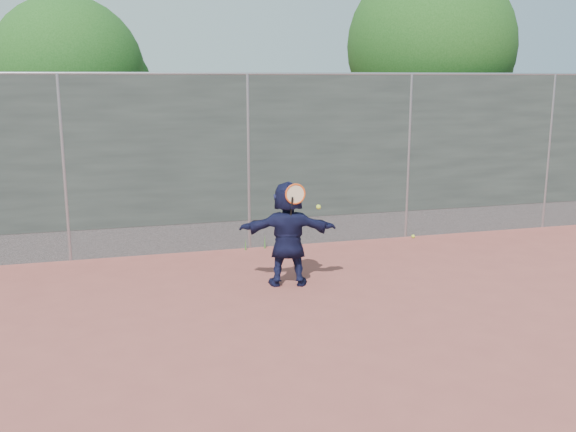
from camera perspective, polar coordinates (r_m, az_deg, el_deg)
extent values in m
plane|color=#9E4C42|center=(8.11, 1.79, -9.02)|extent=(80.00, 80.00, 0.00)
imported|color=#141638|center=(9.15, 0.00, -1.55)|extent=(1.47, 0.74, 1.52)
sphere|color=#C5DB30|center=(12.20, 11.07, -1.79)|extent=(0.07, 0.07, 0.07)
cube|color=#38423D|center=(11.02, -3.56, 6.00)|extent=(20.00, 0.04, 2.50)
cube|color=slate|center=(11.28, -3.46, -1.59)|extent=(20.00, 0.03, 0.50)
cylinder|color=gray|center=(10.96, -3.65, 12.52)|extent=(20.00, 0.05, 0.05)
cylinder|color=gray|center=(10.84, -19.28, 3.91)|extent=(0.06, 0.06, 3.00)
cylinder|color=gray|center=(11.05, -3.54, 4.72)|extent=(0.06, 0.06, 3.00)
cylinder|color=gray|center=(12.02, 10.64, 5.14)|extent=(0.06, 0.06, 3.00)
cylinder|color=gray|center=(13.61, 22.13, 5.25)|extent=(0.06, 0.06, 3.00)
torus|color=#E74D15|center=(8.85, 0.66, 1.97)|extent=(0.29, 0.03, 0.29)
cylinder|color=beige|center=(8.85, 0.66, 1.97)|extent=(0.25, 0.01, 0.25)
cylinder|color=black|center=(8.89, 0.31, 0.71)|extent=(0.03, 0.13, 0.33)
sphere|color=#C5DB30|center=(8.99, 2.73, 0.81)|extent=(0.07, 0.07, 0.07)
cylinder|color=#382314|center=(14.67, 12.15, 5.53)|extent=(0.28, 0.28, 2.60)
sphere|color=#23561C|center=(14.59, 12.56, 14.50)|extent=(3.60, 3.60, 3.60)
sphere|color=#23561C|center=(15.10, 14.61, 12.94)|extent=(2.52, 2.52, 2.52)
cylinder|color=#382314|center=(13.86, -18.42, 3.97)|extent=(0.28, 0.28, 2.20)
sphere|color=#23561C|center=(13.74, -18.97, 11.94)|extent=(3.00, 3.00, 3.00)
sphere|color=#23561C|center=(13.92, -16.33, 10.86)|extent=(2.10, 2.10, 2.10)
cone|color=#387226|center=(11.25, -2.08, -2.25)|extent=(0.03, 0.03, 0.26)
cone|color=#387226|center=(11.33, -0.63, -2.03)|extent=(0.03, 0.03, 0.30)
cone|color=#387226|center=(11.16, -3.80, -2.49)|extent=(0.03, 0.03, 0.22)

